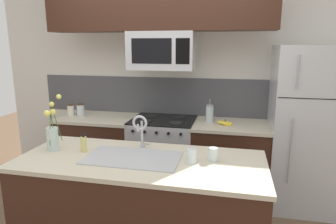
{
  "coord_description": "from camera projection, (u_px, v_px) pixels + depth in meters",
  "views": [
    {
      "loc": [
        0.81,
        -2.49,
        1.79
      ],
      "look_at": [
        0.2,
        0.27,
        1.16
      ],
      "focal_mm": 32.0,
      "sensor_mm": 36.0,
      "label": 1
    }
  ],
  "objects": [
    {
      "name": "french_press",
      "position": [
        210.0,
        113.0,
        3.51
      ],
      "size": [
        0.09,
        0.09,
        0.27
      ],
      "color": "silver",
      "rests_on": "back_counter_right"
    },
    {
      "name": "splash_band",
      "position": [
        169.0,
        96.0,
        3.85
      ],
      "size": [
        3.47,
        0.01,
        0.48
      ],
      "primitive_type": "cube",
      "color": "#4C4C51",
      "rests_on": "rear_partition"
    },
    {
      "name": "island_counter",
      "position": [
        141.0,
        210.0,
        2.48
      ],
      "size": [
        1.97,
        0.83,
        0.91
      ],
      "color": "#381E14",
      "rests_on": "ground"
    },
    {
      "name": "upper_cabinet_band",
      "position": [
        158.0,
        3.0,
        3.27
      ],
      "size": [
        2.54,
        0.34,
        0.6
      ],
      "primitive_type": "cube",
      "color": "#381E14"
    },
    {
      "name": "dish_soap_bottle",
      "position": [
        84.0,
        144.0,
        2.53
      ],
      "size": [
        0.06,
        0.05,
        0.16
      ],
      "color": "#DBCC75",
      "rests_on": "island_counter"
    },
    {
      "name": "banana_bunch",
      "position": [
        225.0,
        123.0,
        3.38
      ],
      "size": [
        0.19,
        0.12,
        0.08
      ],
      "color": "yellow",
      "rests_on": "back_counter_right"
    },
    {
      "name": "flower_vase",
      "position": [
        53.0,
        136.0,
        2.54
      ],
      "size": [
        0.12,
        0.17,
        0.48
      ],
      "color": "silver",
      "rests_on": "island_counter"
    },
    {
      "name": "sink_faucet",
      "position": [
        140.0,
        127.0,
        2.56
      ],
      "size": [
        0.14,
        0.14,
        0.31
      ],
      "color": "#B7BABF",
      "rests_on": "island_counter"
    },
    {
      "name": "rear_partition",
      "position": [
        193.0,
        85.0,
        3.81
      ],
      "size": [
        5.2,
        0.1,
        2.6
      ],
      "primitive_type": "cube",
      "color": "silver",
      "rests_on": "ground"
    },
    {
      "name": "storage_jar_tall",
      "position": [
        71.0,
        110.0,
        3.83
      ],
      "size": [
        0.08,
        0.08,
        0.14
      ],
      "color": "silver",
      "rests_on": "back_counter_left"
    },
    {
      "name": "refrigerator",
      "position": [
        310.0,
        129.0,
        3.27
      ],
      "size": [
        0.85,
        0.74,
        1.8
      ],
      "color": "#B7BABF",
      "rests_on": "ground"
    },
    {
      "name": "back_counter_left",
      "position": [
        100.0,
        151.0,
        3.87
      ],
      "size": [
        0.96,
        0.65,
        0.91
      ],
      "color": "#381E14",
      "rests_on": "ground"
    },
    {
      "name": "spare_glass",
      "position": [
        213.0,
        154.0,
        2.32
      ],
      "size": [
        0.07,
        0.07,
        0.11
      ],
      "color": "silver",
      "rests_on": "island_counter"
    },
    {
      "name": "microwave",
      "position": [
        162.0,
        51.0,
        3.4
      ],
      "size": [
        0.74,
        0.4,
        0.42
      ],
      "color": "#B7BABF"
    },
    {
      "name": "back_counter_right",
      "position": [
        229.0,
        161.0,
        3.52
      ],
      "size": [
        0.88,
        0.65,
        0.91
      ],
      "color": "#381E14",
      "rests_on": "ground"
    },
    {
      "name": "storage_jar_medium",
      "position": [
        81.0,
        110.0,
        3.82
      ],
      "size": [
        0.1,
        0.1,
        0.16
      ],
      "color": "silver",
      "rests_on": "back_counter_left"
    },
    {
      "name": "kitchen_sink",
      "position": [
        133.0,
        166.0,
        2.41
      ],
      "size": [
        0.76,
        0.44,
        0.16
      ],
      "color": "#ADAFB5",
      "rests_on": "island_counter"
    },
    {
      "name": "drinking_glass",
      "position": [
        191.0,
        156.0,
        2.29
      ],
      "size": [
        0.08,
        0.08,
        0.11
      ],
      "color": "silver",
      "rests_on": "island_counter"
    },
    {
      "name": "stove_range",
      "position": [
        163.0,
        155.0,
        3.69
      ],
      "size": [
        0.76,
        0.64,
        0.93
      ],
      "color": "#B7BABF",
      "rests_on": "ground"
    }
  ]
}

